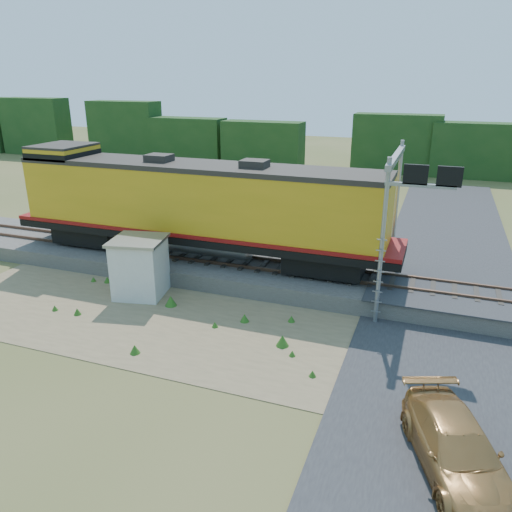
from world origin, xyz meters
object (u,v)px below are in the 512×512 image
at_px(car, 457,449).
at_px(locomotive, 192,205).
at_px(shed, 140,267).
at_px(signal_gantry, 400,191).

bearing_deg(car, locomotive, 120.08).
bearing_deg(locomotive, shed, -104.05).
xyz_separation_m(locomotive, shed, (-0.92, -3.69, -2.18)).
height_order(locomotive, shed, locomotive).
xyz_separation_m(locomotive, signal_gantry, (10.18, -0.66, 1.62)).
distance_m(locomotive, shed, 4.38).
relative_size(locomotive, car, 4.37).
height_order(signal_gantry, car, signal_gantry).
bearing_deg(locomotive, signal_gantry, -3.71).
height_order(shed, car, shed).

